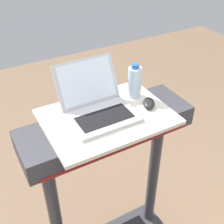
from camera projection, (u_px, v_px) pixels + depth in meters
The scene contains 4 objects.
desk_board at pixel (107, 117), 1.45m from camera, with size 0.62×0.45×0.02m, color beige.
laptop at pixel (98, 105), 1.43m from camera, with size 0.32×0.34×0.23m.
computer_mouse at pixel (149, 103), 1.50m from camera, with size 0.06×0.10×0.03m, color black.
water_bottle at pixel (135, 82), 1.53m from camera, with size 0.07×0.07×0.19m.
Camera 1 is at (-0.55, -0.33, 2.05)m, focal length 46.79 mm.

